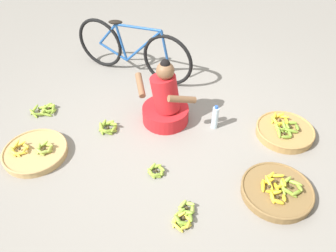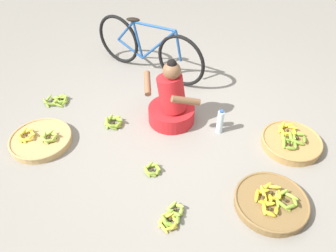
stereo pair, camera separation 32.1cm
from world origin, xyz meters
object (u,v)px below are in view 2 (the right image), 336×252
banana_basket_back_center (41,140)px  loose_bananas_front_right (113,122)px  vendor_woman_front (171,103)px  loose_bananas_front_center (172,217)px  water_bottle (220,122)px  loose_bananas_near_vendor (153,170)px  loose_bananas_mid_left (58,100)px  banana_basket_back_left (271,202)px  banana_basket_mid_right (291,142)px  bicycle_leaning (148,48)px

banana_basket_back_center → loose_bananas_front_right: 0.78m
vendor_woman_front → loose_bananas_front_center: bearing=-78.6°
loose_bananas_front_right → water_bottle: 1.18m
vendor_woman_front → loose_bananas_near_vendor: 0.83m
loose_bananas_front_right → water_bottle: water_bottle is taller
loose_bananas_front_center → loose_bananas_near_vendor: loose_bananas_front_center is taller
loose_bananas_mid_left → loose_bananas_front_center: bearing=-38.5°
banana_basket_back_left → banana_basket_back_center: (-2.36, 0.33, -0.01)m
loose_bananas_front_center → loose_bananas_mid_left: size_ratio=1.06×
loose_bananas_front_center → loose_bananas_front_right: (-0.88, 1.06, 0.01)m
banana_basket_back_center → banana_basket_back_left: bearing=-8.0°
banana_basket_back_center → water_bottle: size_ratio=2.19×
vendor_woman_front → loose_bananas_mid_left: bearing=177.7°
loose_bananas_near_vendor → banana_basket_mid_right: bearing=25.6°
vendor_woman_front → water_bottle: vendor_woman_front is taller
banana_basket_back_left → loose_bananas_near_vendor: (-1.11, 0.18, -0.02)m
banana_basket_back_left → loose_bananas_mid_left: 2.70m
loose_bananas_front_center → loose_bananas_front_right: bearing=129.4°
vendor_woman_front → loose_bananas_front_right: (-0.62, -0.21, -0.21)m
banana_basket_back_left → loose_bananas_near_vendor: banana_basket_back_left is taller
vendor_woman_front → loose_bananas_mid_left: vendor_woman_front is taller
banana_basket_back_center → loose_bananas_front_center: (1.53, -0.64, -0.02)m
vendor_woman_front → loose_bananas_front_right: vendor_woman_front is taller
bicycle_leaning → loose_bananas_near_vendor: bicycle_leaning is taller
banana_basket_back_left → loose_bananas_front_right: (-1.70, 0.76, -0.01)m
banana_basket_back_center → loose_bananas_front_right: (0.66, 0.43, -0.01)m
loose_bananas_front_center → banana_basket_mid_right: bearing=46.9°
loose_bananas_mid_left → loose_bananas_front_right: bearing=-18.6°
bicycle_leaning → loose_bananas_mid_left: bicycle_leaning is taller
loose_bananas_front_right → water_bottle: bearing=6.3°
loose_bananas_front_center → water_bottle: water_bottle is taller
banana_basket_back_center → loose_bananas_front_right: size_ratio=2.66×
banana_basket_mid_right → bicycle_leaning: bearing=148.6°
vendor_woman_front → banana_basket_back_center: vendor_woman_front is taller
loose_bananas_front_center → loose_bananas_front_right: loose_bananas_front_right is taller
banana_basket_mid_right → loose_bananas_mid_left: banana_basket_mid_right is taller
bicycle_leaning → banana_basket_back_center: bearing=-116.1°
vendor_woman_front → loose_bananas_near_vendor: bearing=-92.0°
loose_bananas_mid_left → water_bottle: size_ratio=1.04×
vendor_woman_front → water_bottle: bearing=-8.5°
bicycle_leaning → banana_basket_mid_right: size_ratio=2.57×
vendor_woman_front → bicycle_leaning: vendor_woman_front is taller
banana_basket_back_center → loose_bananas_near_vendor: (1.25, -0.16, -0.02)m
loose_bananas_front_center → water_bottle: 1.23m
banana_basket_mid_right → water_bottle: (-0.75, 0.07, 0.08)m
banana_basket_mid_right → water_bottle: size_ratio=2.10×
banana_basket_back_center → water_bottle: 1.91m
banana_basket_mid_right → loose_bananas_front_center: size_ratio=1.90×
vendor_woman_front → banana_basket_back_center: 1.44m
loose_bananas_near_vendor → loose_bananas_front_right: size_ratio=0.81×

